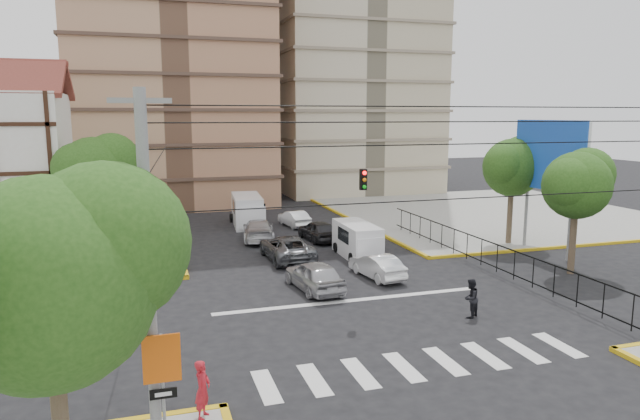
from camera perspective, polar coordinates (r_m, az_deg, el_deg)
name	(u,v)px	position (r m, az deg, el deg)	size (l,w,h in m)	color
ground	(362,309)	(25.86, 4.18, -9.82)	(160.00, 160.00, 0.00)	black
sidewalk_ne	(491,213)	(52.30, 16.70, -0.26)	(26.00, 26.00, 0.15)	gray
crosswalk_stripes	(425,364)	(20.79, 10.43, -14.90)	(12.00, 2.40, 0.01)	silver
stop_line	(352,300)	(26.92, 3.24, -9.01)	(13.00, 0.40, 0.01)	silver
park_fence	(481,268)	(33.71, 15.77, -5.56)	(0.10, 22.50, 1.66)	black
billboard	(550,158)	(37.14, 22.03, 4.86)	(0.36, 6.20, 8.10)	slate
tree_sw_near	(54,272)	(13.26, -25.06, -5.65)	(5.63, 4.60, 7.57)	#473828
tree_park_a	(578,182)	(33.32, 24.40, 2.55)	(4.41, 3.60, 6.83)	#473828
tree_park_c	(514,165)	(39.35, 18.79, 4.30)	(4.65, 3.80, 7.25)	#473828
tree_tudor	(96,168)	(38.96, -21.52, 3.92)	(5.39, 4.40, 7.43)	#473828
traffic_light_nw	(170,219)	(31.00, -14.78, -0.92)	(0.28, 0.22, 4.40)	black
traffic_light_hanging	(382,182)	(22.69, 6.23, 2.76)	(18.00, 9.12, 0.92)	black
utility_pole_sw	(149,275)	(14.20, -16.75, -6.28)	(1.40, 0.28, 9.00)	slate
district_sign	(162,370)	(14.76, -15.50, -15.18)	(0.90, 0.12, 3.20)	slate
van_right_lane	(358,241)	(34.60, 3.86, -3.16)	(1.93, 4.53, 2.03)	silver
van_left_lane	(248,211)	(44.60, -7.25, -0.14)	(2.52, 5.43, 2.38)	silver
car_silver_front_left	(315,275)	(28.20, -0.55, -6.55)	(1.78, 4.42, 1.51)	#AAAAAE
car_white_front_right	(377,266)	(30.47, 5.71, -5.59)	(1.36, 3.91, 1.29)	white
car_grey_mid_left	(287,248)	(34.09, -3.34, -3.78)	(2.43, 5.26, 1.46)	#56585D
car_silver_rear_left	(258,230)	(39.49, -6.18, -1.99)	(2.05, 5.05, 1.46)	#BABABF
car_darkgrey_mid_right	(318,230)	(39.14, -0.19, -2.06)	(1.70, 4.22, 1.44)	#242426
car_white_rear_right	(294,218)	(44.20, -2.60, -0.85)	(1.34, 3.83, 1.26)	white
pedestrian_sw_corner	(203,389)	(16.95, -11.66, -17.14)	(0.61, 0.40, 1.67)	red
pedestrian_crosswalk	(471,298)	(25.33, 14.83, -8.52)	(0.82, 0.64, 1.68)	black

